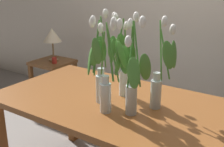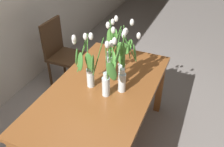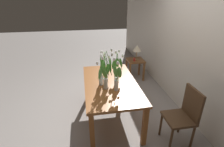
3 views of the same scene
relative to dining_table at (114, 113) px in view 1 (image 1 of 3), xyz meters
name	(u,v)px [view 1 (image 1 of 3)]	position (x,y,z in m)	size (l,w,h in m)	color
dining_table	(114,113)	(0.00, 0.00, 0.00)	(1.60, 0.90, 0.74)	brown
tulip_vase_0	(160,79)	(0.30, 0.04, 0.28)	(0.16, 0.15, 0.58)	silver
tulip_vase_1	(132,77)	(0.20, -0.11, 0.32)	(0.25, 0.27, 0.59)	silver
tulip_vase_2	(109,73)	(0.07, -0.15, 0.33)	(0.26, 0.13, 0.57)	silver
tulip_vase_3	(121,65)	(-0.03, 0.12, 0.30)	(0.18, 0.21, 0.56)	silver
tulip_vase_4	(99,70)	(-0.07, -0.07, 0.31)	(0.17, 0.24, 0.59)	silver
side_table	(53,70)	(-1.52, 0.93, -0.22)	(0.44, 0.44, 0.55)	brown
table_lamp	(52,36)	(-1.52, 0.95, 0.21)	(0.22, 0.22, 0.40)	olive
pillar_candle	(54,60)	(-1.43, 0.87, -0.06)	(0.06, 0.06, 0.07)	#B72D23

